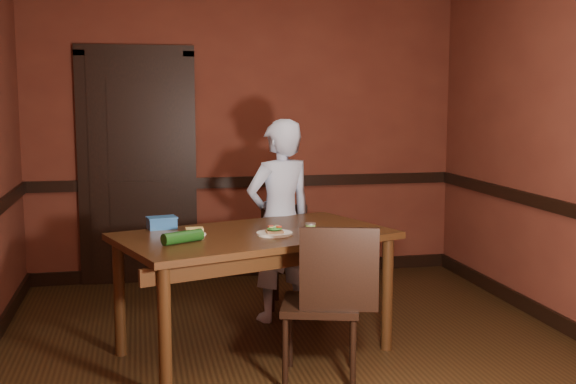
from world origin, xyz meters
name	(u,v)px	position (x,y,z in m)	size (l,w,h in m)	color
floor	(299,358)	(0.00, 0.00, 0.00)	(4.00, 4.50, 0.01)	black
wall_back	(246,134)	(0.00, 2.25, 1.35)	(4.00, 0.02, 2.70)	#59261B
wall_front	(451,204)	(0.00, -2.25, 1.35)	(4.00, 0.02, 2.70)	#59261B
dado_back	(247,182)	(0.00, 2.23, 0.90)	(4.00, 0.03, 0.10)	black
baseboard_back	(248,269)	(0.00, 2.23, 0.06)	(4.00, 0.03, 0.12)	black
baseboard_right	(573,329)	(1.99, 0.00, 0.06)	(0.03, 4.50, 0.12)	black
door	(138,164)	(-1.00, 2.22, 1.09)	(1.05, 0.07, 2.20)	black
dining_table	(255,293)	(-0.26, 0.17, 0.41)	(1.73, 0.97, 0.81)	black
chair_far	(294,257)	(0.22, 1.16, 0.41)	(0.38, 0.38, 0.82)	black
chair_near	(320,302)	(0.05, -0.37, 0.48)	(0.45, 0.45, 0.96)	black
person	(280,221)	(0.04, 0.86, 0.76)	(0.56, 0.37, 1.53)	#A8BBDB
sandwich_plate	(275,232)	(-0.15, 0.07, 0.83)	(0.23, 0.23, 0.06)	white
sauce_jar	(310,229)	(0.08, 0.01, 0.85)	(0.07, 0.07, 0.08)	#64973F
cheese_saucer	(195,232)	(-0.65, 0.17, 0.83)	(0.15, 0.15, 0.05)	white
food_tub	(162,223)	(-0.85, 0.44, 0.85)	(0.22, 0.17, 0.08)	#2864B2
wrapped_veg	(183,237)	(-0.74, -0.07, 0.85)	(0.07, 0.07, 0.27)	#113810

